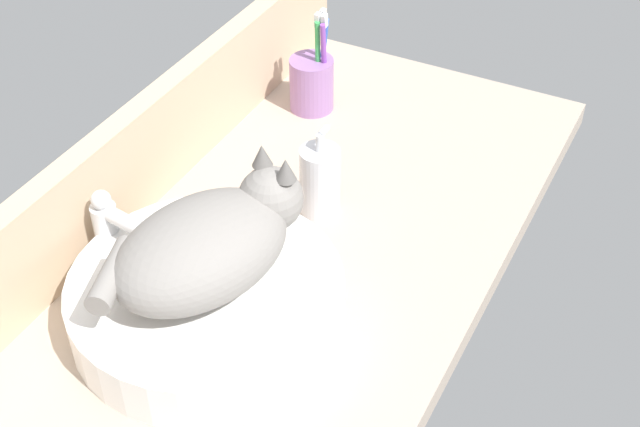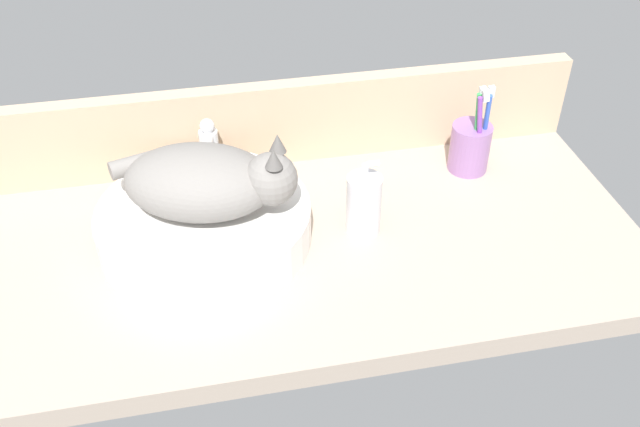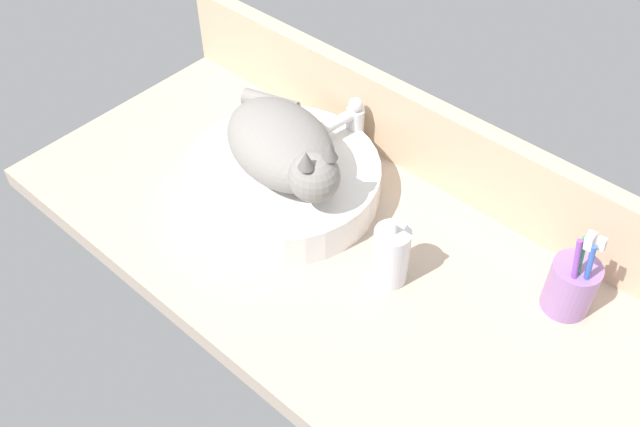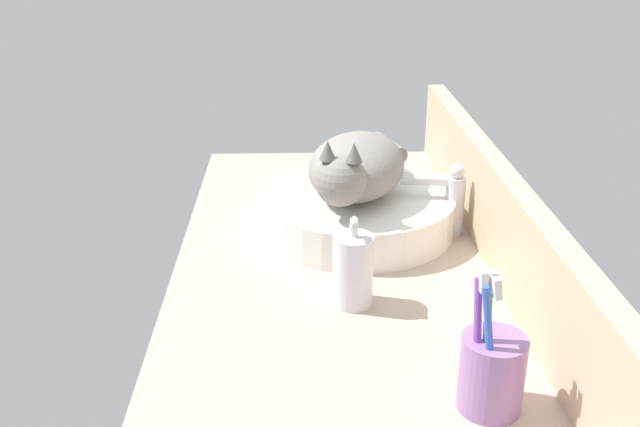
{
  "view_description": "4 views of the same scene",
  "coord_description": "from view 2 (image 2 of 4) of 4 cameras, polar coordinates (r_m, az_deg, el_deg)",
  "views": [
    {
      "loc": [
        -82.03,
        -47.65,
        87.82
      ],
      "look_at": [
        3.17,
        -3.7,
        7.68
      ],
      "focal_mm": 50.0,
      "sensor_mm": 36.0,
      "label": 1
    },
    {
      "loc": [
        -14.58,
        -93.09,
        80.88
      ],
      "look_at": [
        3.74,
        -2.48,
        7.63
      ],
      "focal_mm": 40.0,
      "sensor_mm": 36.0,
      "label": 2
    },
    {
      "loc": [
        54.3,
        -63.74,
        94.33
      ],
      "look_at": [
        -0.87,
        -1.89,
        8.76
      ],
      "focal_mm": 40.0,
      "sensor_mm": 36.0,
      "label": 3
    },
    {
      "loc": [
        106.51,
        -7.28,
        55.54
      ],
      "look_at": [
        -1.04,
        -3.53,
        9.31
      ],
      "focal_mm": 40.0,
      "sensor_mm": 36.0,
      "label": 4
    }
  ],
  "objects": [
    {
      "name": "cat",
      "position": [
        1.18,
        -8.99,
        2.62
      ],
      "size": [
        30.54,
        23.53,
        14.0
      ],
      "color": "gray",
      "rests_on": "sink_basin"
    },
    {
      "name": "faucet",
      "position": [
        1.35,
        -8.86,
        4.92
      ],
      "size": [
        4.31,
        11.85,
        13.6
      ],
      "color": "silver",
      "rests_on": "ground_plane"
    },
    {
      "name": "sink_basin",
      "position": [
        1.24,
        -9.19,
        -0.85
      ],
      "size": [
        36.52,
        36.52,
        7.02
      ],
      "primitive_type": "cylinder",
      "color": "white",
      "rests_on": "ground_plane"
    },
    {
      "name": "backsplash_panel",
      "position": [
        1.4,
        -3.85,
        7.21
      ],
      "size": [
        121.45,
        3.6,
        16.75
      ],
      "primitive_type": "cube",
      "color": "#CCAD8C",
      "rests_on": "ground_plane"
    },
    {
      "name": "ground_plane",
      "position": [
        1.25,
        -1.9,
        -2.97
      ],
      "size": [
        121.45,
        56.1,
        4.0
      ],
      "primitive_type": "cube",
      "color": "#B2A08E"
    },
    {
      "name": "toothbrush_cup",
      "position": [
        1.42,
        11.96,
        5.3
      ],
      "size": [
        7.79,
        7.79,
        18.68
      ],
      "color": "#996BA8",
      "rests_on": "ground_plane"
    },
    {
      "name": "soap_dispenser",
      "position": [
        1.23,
        3.52,
        0.76
      ],
      "size": [
        6.14,
        6.14,
        14.52
      ],
      "color": "silver",
      "rests_on": "ground_plane"
    }
  ]
}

